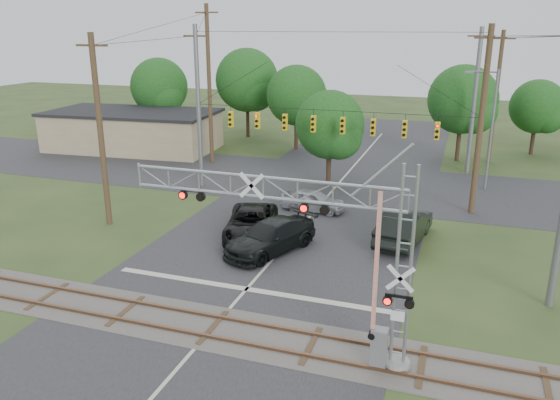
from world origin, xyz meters
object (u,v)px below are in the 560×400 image
(sedan_silver, at_px, (313,200))
(streetlight, at_px, (490,124))
(car_dark, at_px, (271,237))
(commercial_building, at_px, (133,130))
(pickup_black, at_px, (251,223))
(traffic_signal_span, at_px, (341,118))
(crossing_gantry, at_px, (314,238))

(sedan_silver, relative_size, streetlight, 0.48)
(car_dark, relative_size, sedan_silver, 1.38)
(car_dark, xyz_separation_m, commercial_building, (-21.00, 19.41, 1.03))
(commercial_building, xyz_separation_m, streetlight, (31.70, -3.53, 2.92))
(commercial_building, height_order, streetlight, streetlight)
(pickup_black, xyz_separation_m, commercial_building, (-19.26, 17.77, 1.04))
(traffic_signal_span, xyz_separation_m, car_dark, (-1.32, -9.99, -4.79))
(pickup_black, bearing_deg, car_dark, -58.61)
(sedan_silver, xyz_separation_m, commercial_building, (-21.32, 12.29, 1.15))
(traffic_signal_span, xyz_separation_m, sedan_silver, (-1.00, -2.87, -4.91))
(crossing_gantry, height_order, sedan_silver, crossing_gantry)
(traffic_signal_span, distance_m, pickup_black, 10.11)
(traffic_signal_span, relative_size, streetlight, 2.27)
(crossing_gantry, distance_m, sedan_silver, 16.51)
(car_dark, height_order, sedan_silver, car_dark)
(pickup_black, relative_size, commercial_building, 0.36)
(commercial_building, bearing_deg, crossing_gantry, -51.90)
(pickup_black, xyz_separation_m, streetlight, (12.44, 14.23, 3.96))
(traffic_signal_span, bearing_deg, car_dark, -97.53)
(crossing_gantry, relative_size, streetlight, 1.21)
(car_dark, xyz_separation_m, sedan_silver, (0.32, 7.12, -0.12))
(commercial_building, relative_size, streetlight, 1.92)
(car_dark, bearing_deg, pickup_black, 159.76)
(crossing_gantry, bearing_deg, pickup_black, 122.33)
(pickup_black, distance_m, sedan_silver, 5.85)
(pickup_black, bearing_deg, crossing_gantry, -72.95)
(crossing_gantry, xyz_separation_m, sedan_silver, (-4.27, 15.49, -3.78))
(car_dark, bearing_deg, commercial_building, 160.35)
(car_dark, xyz_separation_m, streetlight, (10.71, 15.87, 3.95))
(sedan_silver, distance_m, streetlight, 14.18)
(commercial_building, bearing_deg, pickup_black, -47.26)
(car_dark, distance_m, sedan_silver, 7.13)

